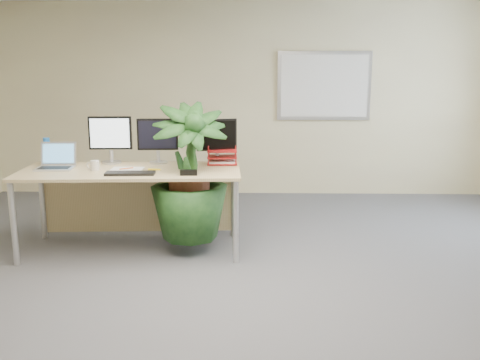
{
  "coord_description": "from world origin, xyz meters",
  "views": [
    {
      "loc": [
        0.22,
        -3.62,
        1.82
      ],
      "look_at": [
        0.12,
        0.35,
        0.97
      ],
      "focal_mm": 40.0,
      "sensor_mm": 36.0,
      "label": 1
    }
  ],
  "objects_px": {
    "floor_plant": "(189,179)",
    "monitor_left": "(110,137)",
    "laptop": "(56,162)",
    "monitor_right": "(158,138)",
    "desk": "(133,184)"
  },
  "relations": [
    {
      "from": "monitor_left",
      "to": "laptop",
      "type": "relative_size",
      "value": 1.33
    },
    {
      "from": "desk",
      "to": "monitor_left",
      "type": "distance_m",
      "value": 0.57
    },
    {
      "from": "desk",
      "to": "monitor_right",
      "type": "distance_m",
      "value": 0.55
    },
    {
      "from": "floor_plant",
      "to": "monitor_left",
      "type": "bearing_deg",
      "value": 155.16
    },
    {
      "from": "monitor_right",
      "to": "monitor_left",
      "type": "bearing_deg",
      "value": -178.28
    },
    {
      "from": "desk",
      "to": "floor_plant",
      "type": "distance_m",
      "value": 0.63
    },
    {
      "from": "desk",
      "to": "laptop",
      "type": "bearing_deg",
      "value": -174.28
    },
    {
      "from": "floor_plant",
      "to": "laptop",
      "type": "bearing_deg",
      "value": 175.22
    },
    {
      "from": "desk",
      "to": "monitor_left",
      "type": "xyz_separation_m",
      "value": [
        -0.27,
        0.21,
        0.46
      ]
    },
    {
      "from": "floor_plant",
      "to": "laptop",
      "type": "height_order",
      "value": "floor_plant"
    },
    {
      "from": "monitor_left",
      "to": "floor_plant",
      "type": "bearing_deg",
      "value": -24.84
    },
    {
      "from": "floor_plant",
      "to": "laptop",
      "type": "distance_m",
      "value": 1.35
    },
    {
      "from": "floor_plant",
      "to": "laptop",
      "type": "relative_size",
      "value": 4.08
    },
    {
      "from": "desk",
      "to": "floor_plant",
      "type": "bearing_deg",
      "value": -17.48
    },
    {
      "from": "floor_plant",
      "to": "desk",
      "type": "bearing_deg",
      "value": 162.52
    }
  ]
}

